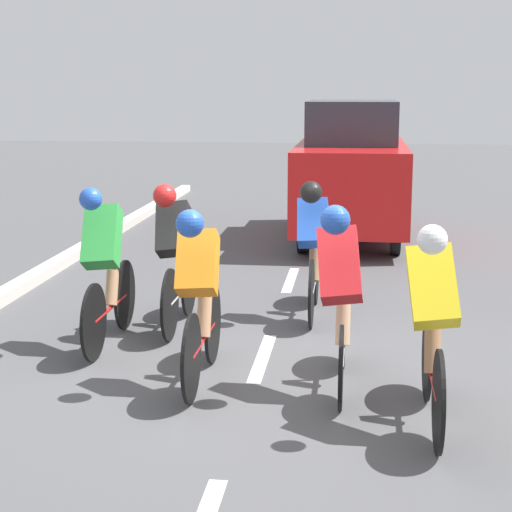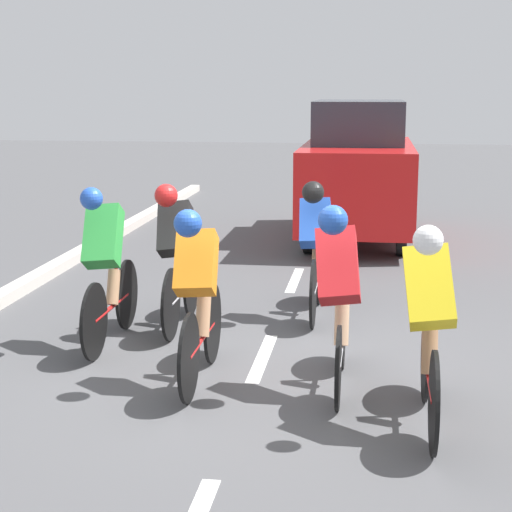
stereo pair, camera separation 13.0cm
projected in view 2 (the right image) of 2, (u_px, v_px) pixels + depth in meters
ground_plane at (256, 372)px, 7.43m from camera, size 60.00×60.00×0.00m
lane_stripe_mid at (263, 357)px, 7.83m from camera, size 0.12×1.40×0.01m
lane_stripe_far at (295, 280)px, 10.94m from camera, size 0.12×1.40×0.01m
cyclist_yellow at (429, 323)px, 6.08m from camera, size 0.39×1.73×1.54m
cyclist_red at (338, 292)px, 6.84m from camera, size 0.39×1.65×1.56m
cyclist_black at (177, 253)px, 8.62m from camera, size 0.38×1.67×1.52m
cyclist_green at (106, 264)px, 8.07m from camera, size 0.37×1.75×1.55m
cyclist_blue at (316, 246)px, 9.06m from camera, size 0.35×1.72×1.49m
cyclist_orange at (198, 293)px, 7.01m from camera, size 0.35×1.71×1.51m
support_car at (358, 171)px, 13.66m from camera, size 1.70×3.99×2.21m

